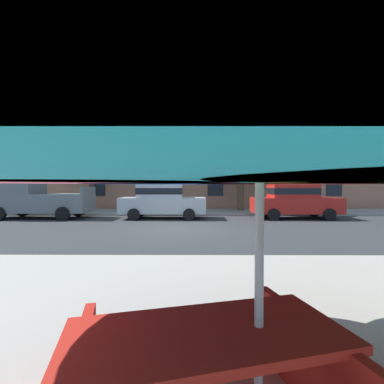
# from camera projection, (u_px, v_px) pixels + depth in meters

# --- Properties ---
(ground_plane) EXTENTS (120.00, 120.00, 0.00)m
(ground_plane) POSITION_uv_depth(u_px,v_px,m) (179.00, 229.00, 10.87)
(ground_plane) COLOR #2D3033
(sidewalk_far) EXTENTS (56.00, 3.60, 0.12)m
(sidewalk_far) POSITION_uv_depth(u_px,v_px,m) (185.00, 212.00, 17.67)
(sidewalk_far) COLOR gray
(sidewalk_far) RESTS_ON ground
(apartment_building) EXTENTS (42.21, 12.08, 16.00)m
(apartment_building) POSITION_uv_depth(u_px,v_px,m) (188.00, 118.00, 25.69)
(apartment_building) COLOR #A87056
(apartment_building) RESTS_ON ground
(pickup_gray) EXTENTS (5.10, 2.12, 2.20)m
(pickup_gray) POSITION_uv_depth(u_px,v_px,m) (37.00, 199.00, 14.60)
(pickup_gray) COLOR slate
(pickup_gray) RESTS_ON ground
(sedan_silver) EXTENTS (4.40, 1.98, 1.78)m
(sedan_silver) POSITION_uv_depth(u_px,v_px,m) (162.00, 200.00, 14.56)
(sedan_silver) COLOR #A8AAB2
(sedan_silver) RESTS_ON ground
(sedan_red) EXTENTS (4.40, 1.98, 1.78)m
(sedan_red) POSITION_uv_depth(u_px,v_px,m) (294.00, 200.00, 14.51)
(sedan_red) COLOR #B21E19
(sedan_red) RESTS_ON ground
(street_tree_left) EXTENTS (2.77, 2.53, 4.94)m
(street_tree_left) POSITION_uv_depth(u_px,v_px,m) (94.00, 158.00, 17.91)
(street_tree_left) COLOR #4C3823
(street_tree_left) RESTS_ON ground
(street_tree_middle) EXTENTS (3.81, 3.74, 5.81)m
(street_tree_middle) POSITION_uv_depth(u_px,v_px,m) (241.00, 151.00, 17.95)
(street_tree_middle) COLOR brown
(street_tree_middle) RESTS_ON ground
(patio_umbrella) EXTENTS (4.14, 3.85, 2.20)m
(patio_umbrella) POSITION_uv_depth(u_px,v_px,m) (260.00, 152.00, 1.83)
(patio_umbrella) COLOR silver
(patio_umbrella) RESTS_ON ground
(picnic_table) EXTENTS (2.12, 1.92, 0.77)m
(picnic_table) POSITION_uv_depth(u_px,v_px,m) (206.00, 374.00, 1.80)
(picnic_table) COLOR red
(picnic_table) RESTS_ON ground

